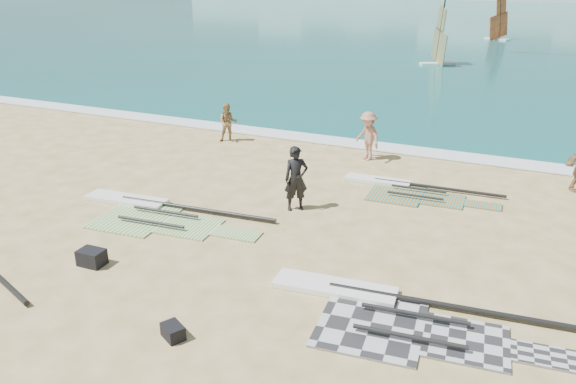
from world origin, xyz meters
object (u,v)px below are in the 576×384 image
at_px(gear_bag_near, 92,257).
at_px(beachgoer_mid, 368,136).
at_px(rig_orange, 405,190).
at_px(beachgoer_left, 228,123).
at_px(gear_bag_far, 173,331).
at_px(person_wetsuit, 296,179).
at_px(rig_grey, 390,312).
at_px(rig_green, 153,212).

distance_m(gear_bag_near, beachgoer_mid, 11.15).
height_order(rig_orange, beachgoer_left, beachgoer_left).
relative_size(gear_bag_far, person_wetsuit, 0.24).
distance_m(rig_orange, person_wetsuit, 3.93).
bearing_deg(rig_grey, gear_bag_near, -178.16).
distance_m(rig_grey, rig_orange, 7.14).
bearing_deg(beachgoer_left, gear_bag_far, -92.74).
height_order(gear_bag_near, gear_bag_far, gear_bag_near).
bearing_deg(rig_grey, rig_green, 158.36).
xyz_separation_m(rig_orange, gear_bag_near, (-5.60, -7.95, 0.14)).
distance_m(gear_bag_far, beachgoer_mid, 12.16).
bearing_deg(rig_green, person_wetsuit, 24.03).
relative_size(gear_bag_near, beachgoer_left, 0.38).
bearing_deg(gear_bag_near, beachgoer_mid, 71.66).
height_order(rig_green, person_wetsuit, person_wetsuit).
bearing_deg(rig_green, gear_bag_near, -83.72).
bearing_deg(gear_bag_far, beachgoer_mid, 89.81).
bearing_deg(beachgoer_left, person_wetsuit, -73.29).
height_order(rig_grey, gear_bag_near, gear_bag_near).
height_order(gear_bag_far, person_wetsuit, person_wetsuit).
height_order(rig_green, beachgoer_mid, beachgoer_mid).
relative_size(rig_grey, beachgoer_mid, 3.55).
xyz_separation_m(rig_orange, gear_bag_far, (-2.14, -9.52, 0.09)).
distance_m(gear_bag_far, beachgoer_left, 13.43).
height_order(gear_bag_near, beachgoer_left, beachgoer_left).
xyz_separation_m(rig_grey, beachgoer_mid, (-3.50, 9.61, 0.85)).
height_order(rig_grey, person_wetsuit, person_wetsuit).
xyz_separation_m(rig_orange, person_wetsuit, (-2.56, -2.83, 0.91)).
height_order(gear_bag_near, beachgoer_mid, beachgoer_mid).
relative_size(rig_green, beachgoer_mid, 3.42).
xyz_separation_m(person_wetsuit, beachgoer_mid, (0.46, 5.44, -0.05)).
relative_size(rig_grey, rig_green, 1.04).
distance_m(rig_green, beachgoer_left, 7.64).
bearing_deg(person_wetsuit, rig_grey, -84.45).
distance_m(rig_green, rig_orange, 7.88).
distance_m(person_wetsuit, beachgoer_left, 7.65).
height_order(rig_grey, beachgoer_mid, beachgoer_mid).
distance_m(rig_grey, beachgoer_mid, 10.27).
distance_m(gear_bag_far, person_wetsuit, 6.75).
xyz_separation_m(gear_bag_near, gear_bag_far, (3.46, -1.57, -0.05)).
bearing_deg(gear_bag_near, beachgoer_left, 102.96).
relative_size(rig_green, beachgoer_left, 3.91).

